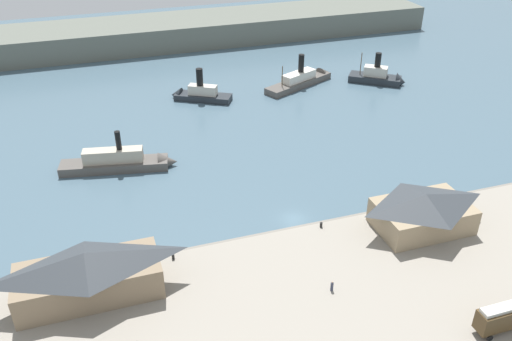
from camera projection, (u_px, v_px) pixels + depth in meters
name	position (u px, v px, depth m)	size (l,w,h in m)	color
ground_plane	(294.00, 219.00, 96.23)	(320.00, 320.00, 0.00)	#476070
quay_promenade	(350.00, 300.00, 77.90)	(110.00, 36.00, 1.20)	gray
seawall_edge	(302.00, 228.00, 93.03)	(110.00, 0.80, 1.00)	slate
ferry_shed_east_terminal	(88.00, 274.00, 76.18)	(20.52, 8.84, 7.58)	#847056
ferry_shed_west_terminal	(423.00, 211.00, 90.50)	(15.83, 10.40, 6.65)	#998466
street_tram	(506.00, 315.00, 71.10)	(8.44, 2.46, 4.37)	#4C381E
pedestrian_standing_center	(332.00, 286.00, 78.44)	(0.42, 0.42, 1.71)	#33384C
mooring_post_center_west	(173.00, 257.00, 84.73)	(0.44, 0.44, 0.90)	black
mooring_post_east	(321.00, 225.00, 92.02)	(0.44, 0.44, 0.90)	black
ferry_moored_west	(381.00, 77.00, 152.83)	(15.60, 13.42, 10.05)	#23282D
ferry_mid_harbor	(304.00, 79.00, 152.14)	(24.00, 14.58, 10.25)	#514C47
ferry_moored_east	(197.00, 94.00, 142.38)	(16.20, 11.80, 9.90)	#23282D
ferry_near_quay	(125.00, 162.00, 110.94)	(24.13, 8.83, 9.74)	#514C47
far_headland	(175.00, 31.00, 184.33)	(180.00, 24.00, 8.00)	#60665B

